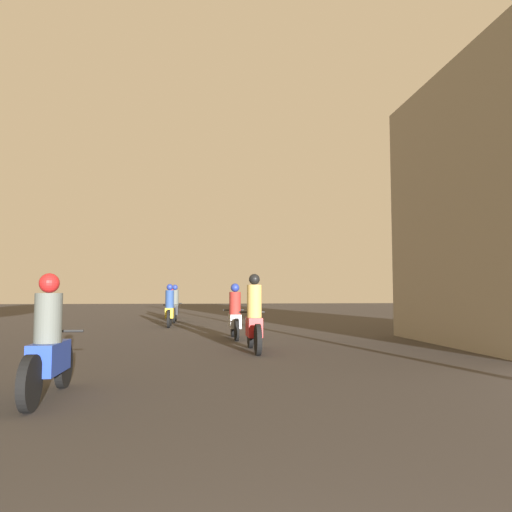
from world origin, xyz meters
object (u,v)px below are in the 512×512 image
Objects in this scene: motorcycle_green at (171,306)px; motorcycle_yellow at (170,310)px; motorcycle_blue at (49,348)px; motorcycle_red at (254,320)px; motorcycle_black at (175,307)px; motorcycle_silver at (235,317)px.

motorcycle_yellow is at bearing -84.81° from motorcycle_green.
motorcycle_yellow is at bearing 84.54° from motorcycle_blue.
motorcycle_red is (3.04, 4.54, 0.07)m from motorcycle_blue.
motorcycle_black is at bearing 84.96° from motorcycle_blue.
motorcycle_green is at bearing 86.48° from motorcycle_blue.
motorcycle_silver is 0.94× the size of motorcycle_black.
motorcycle_green is (0.54, 19.26, 0.02)m from motorcycle_blue.
motorcycle_blue is at bearing -109.47° from motorcycle_silver.
motorcycle_red is 1.05× the size of motorcycle_green.
motorcycle_red is 1.05× the size of motorcycle_silver.
motorcycle_green is (-2.32, 11.63, 0.01)m from motorcycle_silver.
motorcycle_red is at bearing 54.26° from motorcycle_blue.
motorcycle_yellow reaches higher than motorcycle_blue.
motorcycle_blue is at bearing -88.71° from motorcycle_green.
motorcycle_black reaches higher than motorcycle_blue.
motorcycle_silver is at bearing 90.25° from motorcycle_red.
motorcycle_silver is 8.52m from motorcycle_black.
motorcycle_blue is 1.03× the size of motorcycle_silver.
motorcycle_yellow is 6.39m from motorcycle_green.
motorcycle_black is at bearing 81.11° from motorcycle_yellow.
motorcycle_yellow is at bearing 102.01° from motorcycle_red.
motorcycle_red is at bearing -85.58° from motorcycle_silver.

